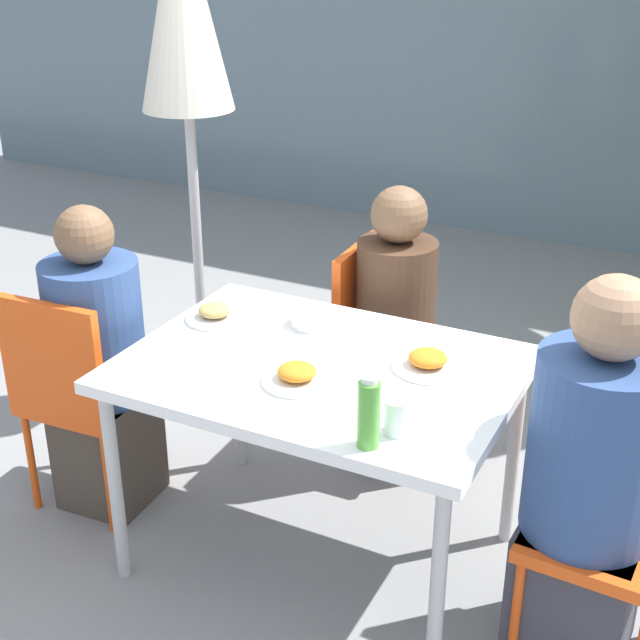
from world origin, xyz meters
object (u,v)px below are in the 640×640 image
(chair_left, at_px, (75,386))
(person_right, at_px, (589,492))
(closed_umbrella, at_px, (184,28))
(person_far, at_px, (395,335))
(bottle, at_px, (369,413))
(person_left, at_px, (100,370))
(salad_bowl, at_px, (311,319))
(chair_far, at_px, (379,335))
(drinking_cup, at_px, (397,416))
(chair_right, at_px, (611,500))

(chair_left, distance_m, person_right, 1.76)
(person_right, height_order, closed_umbrella, closed_umbrella)
(person_far, xyz_separation_m, bottle, (0.35, -1.05, 0.30))
(person_left, distance_m, person_far, 1.11)
(bottle, relative_size, salad_bowl, 1.45)
(chair_left, distance_m, closed_umbrella, 1.47)
(person_left, xyz_separation_m, person_right, (1.71, 0.00, 0.03))
(chair_left, xyz_separation_m, chair_far, (0.79, 0.86, 0.00))
(drinking_cup, relative_size, salad_bowl, 0.72)
(closed_umbrella, height_order, bottle, closed_umbrella)
(chair_left, relative_size, chair_far, 1.00)
(person_far, height_order, drinking_cup, person_far)
(salad_bowl, bearing_deg, person_left, -157.74)
(drinking_cup, height_order, salad_bowl, drinking_cup)
(person_left, relative_size, chair_far, 1.33)
(person_far, height_order, closed_umbrella, closed_umbrella)
(chair_left, bearing_deg, bottle, -13.75)
(drinking_cup, bearing_deg, salad_bowl, 135.51)
(bottle, height_order, salad_bowl, bottle)
(chair_right, relative_size, person_right, 0.72)
(person_left, xyz_separation_m, bottle, (1.18, -0.32, 0.30))
(drinking_cup, distance_m, salad_bowl, 0.73)
(bottle, distance_m, drinking_cup, 0.11)
(closed_umbrella, bearing_deg, bottle, -41.69)
(closed_umbrella, bearing_deg, chair_left, -83.05)
(salad_bowl, bearing_deg, closed_umbrella, 145.61)
(person_left, bearing_deg, bottle, -17.98)
(chair_right, relative_size, drinking_cup, 8.44)
(person_right, height_order, person_far, person_right)
(salad_bowl, bearing_deg, drinking_cup, -44.49)
(chair_left, relative_size, person_right, 0.72)
(closed_umbrella, bearing_deg, chair_right, -22.51)
(chair_far, distance_m, closed_umbrella, 1.43)
(person_far, height_order, salad_bowl, person_far)
(chair_left, xyz_separation_m, bottle, (1.22, -0.23, 0.34))
(chair_far, xyz_separation_m, person_far, (0.08, -0.05, 0.04))
(person_left, bearing_deg, salad_bowl, 19.29)
(person_left, distance_m, chair_far, 1.08)
(person_right, distance_m, closed_umbrella, 2.31)
(bottle, bearing_deg, chair_right, 33.95)
(person_left, height_order, drinking_cup, person_left)
(chair_left, bearing_deg, chair_far, 44.37)
(person_right, xyz_separation_m, bottle, (-0.53, -0.32, 0.28))
(closed_umbrella, distance_m, bottle, 1.95)
(drinking_cup, bearing_deg, closed_umbrella, 141.47)
(person_left, xyz_separation_m, drinking_cup, (1.22, -0.22, 0.26))
(chair_right, xyz_separation_m, closed_umbrella, (-1.93, 0.80, 1.10))
(chair_right, relative_size, chair_far, 1.00)
(chair_left, height_order, closed_umbrella, closed_umbrella)
(chair_right, xyz_separation_m, bottle, (-0.59, -0.39, 0.34))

